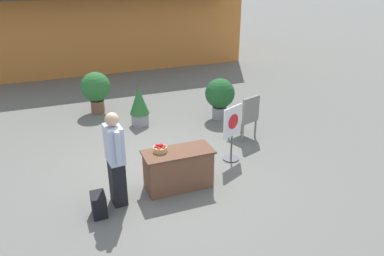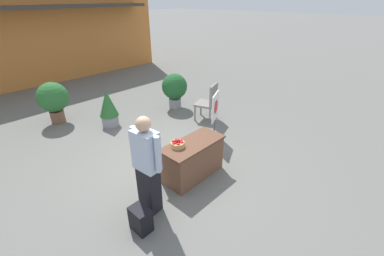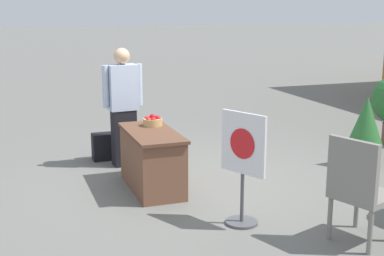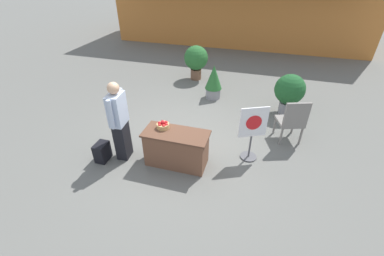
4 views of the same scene
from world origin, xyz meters
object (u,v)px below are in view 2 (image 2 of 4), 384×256
apple_basket (178,144)px  backpack (141,219)px  poster_board (215,115)px  patio_chair (209,101)px  potted_plant_near_right (108,108)px  person_visitor (147,165)px  potted_plant_near_left (175,88)px  display_table (193,159)px  potted_plant_far_right (53,99)px

apple_basket → backpack: apple_basket is taller
poster_board → patio_chair: poster_board is taller
patio_chair → potted_plant_near_right: (-2.24, 1.78, -0.05)m
person_visitor → potted_plant_near_left: (3.44, 3.02, -0.22)m
poster_board → potted_plant_near_right: poster_board is taller
poster_board → potted_plant_near_left: bearing=135.6°
potted_plant_near_left → display_table: bearing=-127.7°
patio_chair → person_visitor: bearing=95.3°
potted_plant_far_right → poster_board: bearing=-59.7°
apple_basket → patio_chair: patio_chair is taller
apple_basket → display_table: bearing=-18.4°
person_visitor → patio_chair: bearing=19.6°
display_table → potted_plant_near_left: bearing=52.3°
poster_board → potted_plant_near_left: poster_board is taller
person_visitor → poster_board: (2.65, 0.72, -0.22)m
display_table → poster_board: (1.46, 0.62, 0.29)m
poster_board → potted_plant_near_left: (0.79, 2.29, -0.00)m
backpack → poster_board: size_ratio=0.33×
backpack → potted_plant_near_left: size_ratio=0.37×
apple_basket → potted_plant_far_right: potted_plant_far_right is taller
display_table → person_visitor: 1.30m
patio_chair → potted_plant_near_right: 2.86m
person_visitor → display_table: bearing=-0.0°
person_visitor → patio_chair: 3.86m
display_table → apple_basket: apple_basket is taller
display_table → poster_board: size_ratio=1.06×
display_table → person_visitor: (-1.19, -0.11, 0.51)m
potted_plant_near_right → backpack: bearing=-114.3°
backpack → person_visitor: bearing=32.5°
potted_plant_far_right → display_table: bearing=-79.3°
display_table → potted_plant_near_right: 3.29m
apple_basket → potted_plant_near_right: bearing=83.2°
poster_board → patio_chair: (0.84, 0.88, -0.08)m
poster_board → backpack: bearing=-97.7°
backpack → potted_plant_far_right: size_ratio=0.35×
person_visitor → potted_plant_near_left: size_ratio=1.54×
display_table → potted_plant_near_left: size_ratio=1.17×
person_visitor → potted_plant_near_right: 3.63m
poster_board → potted_plant_far_right: (-2.33, 3.99, 0.05)m
person_visitor → potted_plant_near_right: (1.25, 3.39, -0.35)m
display_table → potted_plant_far_right: bearing=100.7°
poster_board → patio_chair: size_ratio=1.14×
poster_board → patio_chair: 1.22m
apple_basket → person_visitor: bearing=-166.5°
display_table → person_visitor: size_ratio=0.76×
apple_basket → potted_plant_far_right: size_ratio=0.22×
person_visitor → potted_plant_near_right: bearing=64.6°
backpack → apple_basket: bearing=19.9°
person_visitor → potted_plant_near_left: bearing=36.2°
apple_basket → backpack: size_ratio=0.62×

